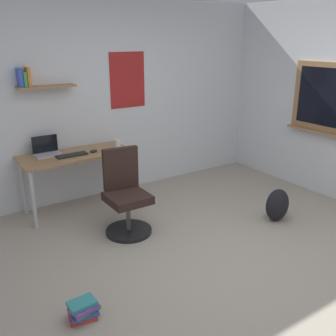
{
  "coord_description": "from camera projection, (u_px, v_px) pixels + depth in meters",
  "views": [
    {
      "loc": [
        -2.19,
        -2.35,
        2.12
      ],
      "look_at": [
        -0.15,
        0.73,
        0.85
      ],
      "focal_mm": 41.14,
      "sensor_mm": 36.0,
      "label": 1
    }
  ],
  "objects": [
    {
      "name": "laptop",
      "position": [
        47.0,
        150.0,
        4.68
      ],
      "size": [
        0.31,
        0.21,
        0.23
      ],
      "color": "#ADAFB5",
      "rests_on": "desk"
    },
    {
      "name": "book_stack_on_floor",
      "position": [
        83.0,
        310.0,
        3.02
      ],
      "size": [
        0.26,
        0.21,
        0.15
      ],
      "color": "#C63833",
      "rests_on": "ground"
    },
    {
      "name": "ground_plane",
      "position": [
        223.0,
        270.0,
        3.68
      ],
      "size": [
        5.2,
        5.2,
        0.0
      ],
      "primitive_type": "plane",
      "color": "#9E9384",
      "rests_on": "ground"
    },
    {
      "name": "backpack",
      "position": [
        277.0,
        205.0,
        4.61
      ],
      "size": [
        0.32,
        0.22,
        0.4
      ],
      "primitive_type": "ellipsoid",
      "color": "black",
      "rests_on": "ground"
    },
    {
      "name": "desk",
      "position": [
        76.0,
        160.0,
        4.78
      ],
      "size": [
        1.35,
        0.58,
        0.74
      ],
      "color": "#997047",
      "rests_on": "ground"
    },
    {
      "name": "wall_back",
      "position": [
        107.0,
        100.0,
        5.19
      ],
      "size": [
        5.0,
        0.3,
        2.6
      ],
      "color": "silver",
      "rests_on": "ground"
    },
    {
      "name": "computer_mouse",
      "position": [
        94.0,
        151.0,
        4.8
      ],
      "size": [
        0.1,
        0.06,
        0.03
      ],
      "primitive_type": "ellipsoid",
      "color": "#262628",
      "rests_on": "desk"
    },
    {
      "name": "office_chair",
      "position": [
        126.0,
        197.0,
        4.3
      ],
      "size": [
        0.52,
        0.52,
        0.95
      ],
      "color": "black",
      "rests_on": "ground"
    },
    {
      "name": "keyboard",
      "position": [
        72.0,
        155.0,
        4.65
      ],
      "size": [
        0.37,
        0.13,
        0.02
      ],
      "primitive_type": "cube",
      "color": "black",
      "rests_on": "desk"
    },
    {
      "name": "coffee_mug",
      "position": [
        118.0,
        144.0,
        5.02
      ],
      "size": [
        0.08,
        0.08,
        0.09
      ],
      "primitive_type": "cylinder",
      "color": "silver",
      "rests_on": "desk"
    }
  ]
}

